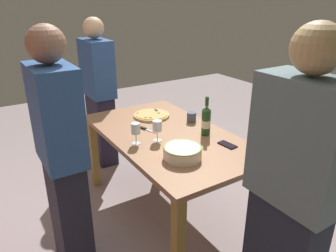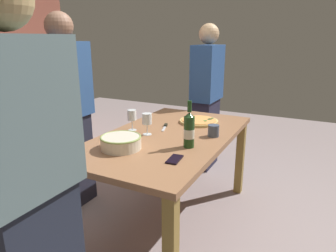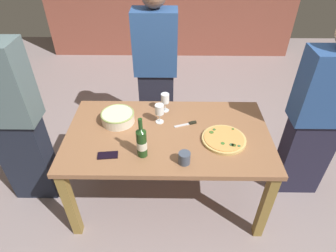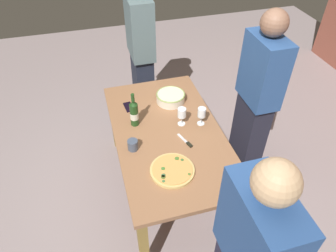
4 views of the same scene
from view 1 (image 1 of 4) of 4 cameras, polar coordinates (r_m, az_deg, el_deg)
name	(u,v)px [view 1 (image 1 of 4)]	position (r m, az deg, el deg)	size (l,w,h in m)	color
ground_plane	(168,209)	(3.00, 0.00, -14.62)	(8.00, 8.00, 0.00)	gray
dining_table	(168,144)	(2.66, 0.00, -3.22)	(1.60, 0.90, 0.75)	#946442
pizza	(152,115)	(3.00, -2.94, 1.95)	(0.33, 0.33, 0.03)	tan
serving_bowl	(183,152)	(2.22, 2.61, -4.62)	(0.27, 0.27, 0.09)	beige
wine_bottle	(206,121)	(2.58, 6.82, 0.97)	(0.07, 0.07, 0.32)	#1E4119
wine_glass_near_pizza	(157,126)	(2.45, -1.93, -0.08)	(0.07, 0.07, 0.17)	white
wine_glass_by_bottle	(136,130)	(2.42, -5.79, -0.63)	(0.07, 0.07, 0.17)	white
cup_amber	(191,117)	(2.87, 4.22, 1.60)	(0.08, 0.08, 0.09)	#424D5F
cell_phone	(227,145)	(2.46, 10.55, -3.31)	(0.07, 0.14, 0.01)	black
pizza_knife	(146,129)	(2.70, -3.88, -0.59)	(0.19, 0.08, 0.02)	silver
person_host	(99,94)	(3.58, -12.22, 5.62)	(0.46, 0.24, 1.61)	#242237
person_guest_left	(292,196)	(1.76, 21.24, -11.50)	(0.45, 0.24, 1.71)	#1D2230
person_guest_right	(62,157)	(2.16, -18.41, -5.29)	(0.42, 0.24, 1.66)	#21222F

